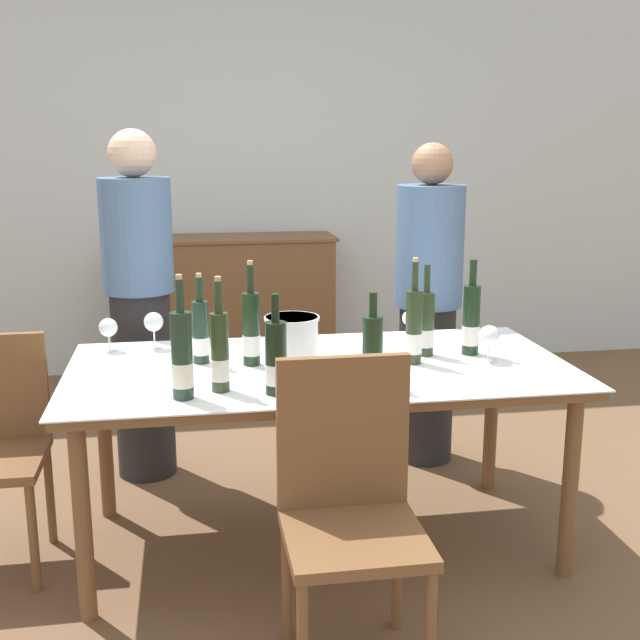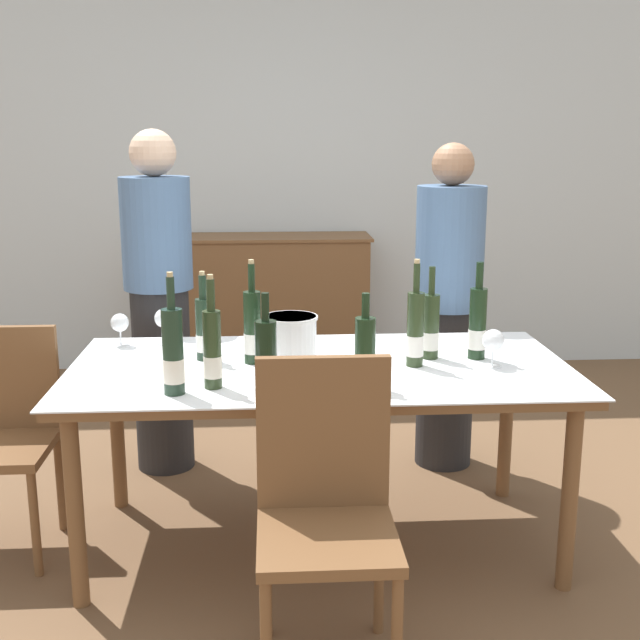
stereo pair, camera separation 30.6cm
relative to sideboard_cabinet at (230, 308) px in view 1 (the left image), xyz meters
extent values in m
plane|color=brown|center=(0.22, -2.38, -0.49)|extent=(12.00, 12.00, 0.00)
cube|color=silver|center=(0.22, 0.29, 0.91)|extent=(8.00, 0.10, 2.80)
cube|color=brown|center=(0.00, 0.00, -0.01)|extent=(1.37, 0.44, 0.95)
cube|color=brown|center=(0.00, 0.00, 0.47)|extent=(1.41, 0.46, 0.02)
cylinder|color=brown|center=(-0.65, -2.77, -0.13)|extent=(0.06, 0.06, 0.71)
cylinder|color=brown|center=(1.09, -2.77, -0.13)|extent=(0.06, 0.06, 0.71)
cylinder|color=brown|center=(-0.65, -1.98, -0.13)|extent=(0.06, 0.06, 0.71)
cylinder|color=brown|center=(1.09, -1.98, -0.13)|extent=(0.06, 0.06, 0.71)
cube|color=brown|center=(0.22, -2.38, 0.24)|extent=(1.90, 0.95, 0.04)
cube|color=white|center=(0.22, -2.38, 0.26)|extent=(1.93, 0.98, 0.01)
cylinder|color=white|center=(0.10, -2.42, 0.37)|extent=(0.20, 0.20, 0.21)
cylinder|color=white|center=(0.10, -2.42, 0.47)|extent=(0.21, 0.21, 0.01)
cylinder|color=#28381E|center=(-0.17, -2.64, 0.40)|extent=(0.06, 0.06, 0.28)
cylinder|color=silver|center=(-0.17, -2.64, 0.34)|extent=(0.07, 0.07, 0.08)
cylinder|color=#28381E|center=(-0.17, -2.64, 0.60)|extent=(0.03, 0.03, 0.11)
cylinder|color=tan|center=(-0.17, -2.64, 0.66)|extent=(0.02, 0.02, 0.02)
cylinder|color=black|center=(0.85, -2.31, 0.41)|extent=(0.07, 0.07, 0.28)
cylinder|color=white|center=(0.85, -2.31, 0.35)|extent=(0.07, 0.07, 0.08)
cylinder|color=black|center=(0.85, -2.31, 0.60)|extent=(0.03, 0.03, 0.11)
cylinder|color=black|center=(-0.04, -2.32, 0.41)|extent=(0.07, 0.07, 0.28)
cylinder|color=white|center=(-0.04, -2.32, 0.35)|extent=(0.07, 0.07, 0.08)
cylinder|color=black|center=(-0.04, -2.32, 0.60)|extent=(0.03, 0.03, 0.11)
cylinder|color=tan|center=(-0.04, -2.32, 0.67)|extent=(0.02, 0.02, 0.02)
cylinder|color=#1E3323|center=(-0.30, -2.70, 0.41)|extent=(0.07, 0.07, 0.30)
cylinder|color=silver|center=(-0.30, -2.70, 0.35)|extent=(0.07, 0.07, 0.08)
cylinder|color=#1E3323|center=(-0.30, -2.70, 0.62)|extent=(0.03, 0.03, 0.11)
cylinder|color=tan|center=(-0.30, -2.70, 0.68)|extent=(0.02, 0.02, 0.02)
cylinder|color=#28381E|center=(0.58, -2.41, 0.41)|extent=(0.07, 0.07, 0.29)
cylinder|color=white|center=(0.58, -2.41, 0.35)|extent=(0.07, 0.07, 0.08)
cylinder|color=#28381E|center=(0.58, -2.41, 0.61)|extent=(0.03, 0.03, 0.11)
cylinder|color=tan|center=(0.58, -2.41, 0.67)|extent=(0.02, 0.02, 0.02)
cylinder|color=#28381E|center=(0.66, -2.30, 0.39)|extent=(0.07, 0.07, 0.26)
cylinder|color=white|center=(0.66, -2.30, 0.34)|extent=(0.07, 0.07, 0.07)
cylinder|color=#28381E|center=(0.66, -2.30, 0.58)|extent=(0.03, 0.03, 0.11)
cylinder|color=black|center=(0.36, -2.66, 0.39)|extent=(0.07, 0.07, 0.25)
cylinder|color=white|center=(0.36, -2.66, 0.34)|extent=(0.08, 0.08, 0.07)
cylinder|color=black|center=(0.36, -2.66, 0.56)|extent=(0.03, 0.03, 0.09)
cylinder|color=#1E3323|center=(-0.23, -2.26, 0.39)|extent=(0.06, 0.06, 0.25)
cylinder|color=white|center=(-0.23, -2.26, 0.33)|extent=(0.07, 0.07, 0.07)
cylinder|color=#1E3323|center=(-0.23, -2.26, 0.56)|extent=(0.03, 0.03, 0.09)
cylinder|color=tan|center=(-0.23, -2.26, 0.61)|extent=(0.02, 0.02, 0.02)
cylinder|color=black|center=(0.01, -2.70, 0.39)|extent=(0.08, 0.08, 0.25)
cylinder|color=white|center=(0.01, -2.70, 0.34)|extent=(0.08, 0.08, 0.07)
cylinder|color=black|center=(0.01, -2.70, 0.57)|extent=(0.03, 0.03, 0.10)
cylinder|color=white|center=(0.67, -2.05, 0.27)|extent=(0.07, 0.07, 0.00)
cylinder|color=white|center=(0.67, -2.05, 0.30)|extent=(0.01, 0.01, 0.07)
sphere|color=white|center=(0.67, -2.05, 0.36)|extent=(0.07, 0.07, 0.07)
cylinder|color=white|center=(-0.60, -2.02, 0.27)|extent=(0.07, 0.07, 0.00)
cylinder|color=white|center=(-0.60, -2.02, 0.31)|extent=(0.01, 0.01, 0.07)
sphere|color=white|center=(-0.60, -2.02, 0.37)|extent=(0.08, 0.08, 0.08)
cylinder|color=white|center=(-0.42, -2.01, 0.27)|extent=(0.06, 0.06, 0.00)
cylinder|color=white|center=(-0.42, -2.01, 0.31)|extent=(0.01, 0.01, 0.08)
sphere|color=white|center=(-0.42, -2.01, 0.38)|extent=(0.08, 0.08, 0.08)
cylinder|color=white|center=(0.88, -2.44, 0.27)|extent=(0.07, 0.07, 0.00)
cylinder|color=white|center=(0.88, -2.44, 0.31)|extent=(0.01, 0.01, 0.07)
sphere|color=white|center=(0.88, -2.44, 0.37)|extent=(0.08, 0.08, 0.08)
cylinder|color=brown|center=(0.38, -3.36, -0.27)|extent=(0.03, 0.03, 0.43)
cylinder|color=brown|center=(0.01, -2.99, -0.27)|extent=(0.03, 0.03, 0.43)
cylinder|color=brown|center=(0.38, -2.99, -0.27)|extent=(0.03, 0.03, 0.43)
cube|color=brown|center=(0.19, -3.18, -0.04)|extent=(0.42, 0.42, 0.04)
cube|color=brown|center=(0.19, -2.99, 0.22)|extent=(0.42, 0.04, 0.49)
cylinder|color=brown|center=(-0.86, -2.56, -0.28)|extent=(0.03, 0.03, 0.42)
cylinder|color=brown|center=(-0.86, -2.19, -0.28)|extent=(0.03, 0.03, 0.42)
cylinder|color=#262628|center=(-0.50, -1.54, -0.03)|extent=(0.28, 0.28, 0.91)
cylinder|color=#4C6B93|center=(-0.50, -1.54, 0.69)|extent=(0.33, 0.33, 0.53)
sphere|color=beige|center=(-0.50, -1.54, 1.06)|extent=(0.22, 0.22, 0.22)
cylinder|color=#262628|center=(0.90, -1.58, -0.09)|extent=(0.28, 0.28, 0.80)
cylinder|color=#4C6B93|center=(0.90, -1.58, 0.61)|extent=(0.33, 0.33, 0.59)
sphere|color=#A37556|center=(0.90, -1.58, 1.00)|extent=(0.20, 0.20, 0.20)
camera|label=1|loc=(-0.27, -5.32, 1.13)|focal=45.00mm
camera|label=2|loc=(0.03, -5.36, 1.13)|focal=45.00mm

